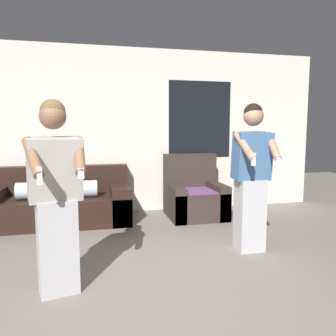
{
  "coord_description": "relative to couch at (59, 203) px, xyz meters",
  "views": [
    {
      "loc": [
        -0.48,
        -2.18,
        1.38
      ],
      "look_at": [
        0.21,
        0.89,
        1.01
      ],
      "focal_mm": 35.0,
      "sensor_mm": 36.0,
      "label": 1
    }
  ],
  "objects": [
    {
      "name": "ground_plane",
      "position": [
        1.01,
        -2.8,
        -0.29
      ],
      "size": [
        14.0,
        14.0,
        0.0
      ],
      "primitive_type": "plane",
      "color": "slate"
    },
    {
      "name": "wall_back",
      "position": [
        1.03,
        0.48,
        1.06
      ],
      "size": [
        6.81,
        0.07,
        2.7
      ],
      "color": "silver",
      "rests_on": "ground_plane"
    },
    {
      "name": "couch",
      "position": [
        0.0,
        0.0,
        0.0
      ],
      "size": [
        2.05,
        0.9,
        0.82
      ],
      "color": "black",
      "rests_on": "ground_plane"
    },
    {
      "name": "armchair",
      "position": [
        2.06,
        -0.08,
        0.02
      ],
      "size": [
        0.86,
        0.85,
        0.98
      ],
      "color": "#332823",
      "rests_on": "ground_plane"
    },
    {
      "name": "person_left",
      "position": [
        0.21,
        -2.2,
        0.52
      ],
      "size": [
        0.5,
        0.55,
        1.62
      ],
      "color": "#B2B2B7",
      "rests_on": "ground_plane"
    },
    {
      "name": "person_right",
      "position": [
        2.23,
        -1.65,
        0.56
      ],
      "size": [
        0.46,
        0.47,
        1.66
      ],
      "color": "#B2B2B7",
      "rests_on": "ground_plane"
    }
  ]
}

